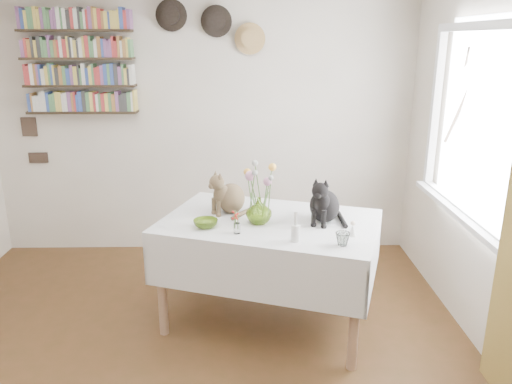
{
  "coord_description": "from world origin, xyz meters",
  "views": [
    {
      "loc": [
        0.42,
        -2.51,
        2.05
      ],
      "look_at": [
        0.48,
        0.73,
        1.05
      ],
      "focal_mm": 35.0,
      "sensor_mm": 36.0,
      "label": 1
    }
  ],
  "objects_px": {
    "black_cat": "(325,198)",
    "bookshelf_unit": "(78,63)",
    "tabby_cat": "(231,190)",
    "dining_table": "(269,246)",
    "flower_vase": "(259,210)"
  },
  "relations": [
    {
      "from": "tabby_cat",
      "to": "bookshelf_unit",
      "type": "height_order",
      "value": "bookshelf_unit"
    },
    {
      "from": "tabby_cat",
      "to": "black_cat",
      "type": "height_order",
      "value": "black_cat"
    },
    {
      "from": "black_cat",
      "to": "bookshelf_unit",
      "type": "relative_size",
      "value": 0.34
    },
    {
      "from": "black_cat",
      "to": "bookshelf_unit",
      "type": "bearing_deg",
      "value": 171.75
    },
    {
      "from": "dining_table",
      "to": "black_cat",
      "type": "bearing_deg",
      "value": -1.68
    },
    {
      "from": "dining_table",
      "to": "bookshelf_unit",
      "type": "relative_size",
      "value": 1.74
    },
    {
      "from": "flower_vase",
      "to": "bookshelf_unit",
      "type": "relative_size",
      "value": 0.19
    },
    {
      "from": "dining_table",
      "to": "black_cat",
      "type": "distance_m",
      "value": 0.54
    },
    {
      "from": "bookshelf_unit",
      "to": "black_cat",
      "type": "bearing_deg",
      "value": -32.92
    },
    {
      "from": "dining_table",
      "to": "flower_vase",
      "type": "bearing_deg",
      "value": -144.62
    },
    {
      "from": "dining_table",
      "to": "black_cat",
      "type": "height_order",
      "value": "black_cat"
    },
    {
      "from": "tabby_cat",
      "to": "black_cat",
      "type": "xyz_separation_m",
      "value": [
        0.66,
        -0.2,
        0.01
      ]
    },
    {
      "from": "black_cat",
      "to": "flower_vase",
      "type": "distance_m",
      "value": 0.47
    },
    {
      "from": "dining_table",
      "to": "black_cat",
      "type": "xyz_separation_m",
      "value": [
        0.39,
        -0.01,
        0.37
      ]
    },
    {
      "from": "bookshelf_unit",
      "to": "dining_table",
      "type": "bearing_deg",
      "value": -38.3
    }
  ]
}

